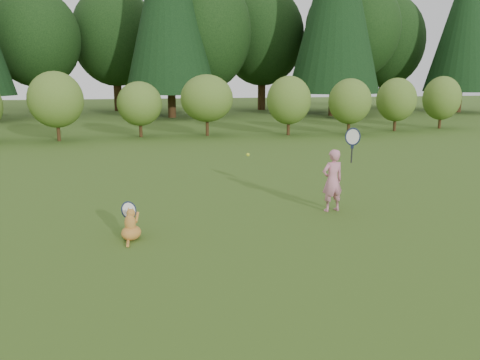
{
  "coord_description": "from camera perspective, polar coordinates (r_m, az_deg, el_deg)",
  "views": [
    {
      "loc": [
        -1.49,
        -7.38,
        2.55
      ],
      "look_at": [
        0.2,
        0.8,
        0.7
      ],
      "focal_mm": 35.0,
      "sensor_mm": 36.0,
      "label": 1
    }
  ],
  "objects": [
    {
      "name": "shrub_row",
      "position": [
        20.46,
        -7.57,
        9.16
      ],
      "size": [
        28.0,
        3.0,
        2.8
      ],
      "primitive_type": null,
      "color": "#4C6D22",
      "rests_on": "ground"
    },
    {
      "name": "child",
      "position": [
        9.12,
        11.28,
        0.12
      ],
      "size": [
        0.69,
        0.45,
        1.81
      ],
      "rotation": [
        0.0,
        0.0,
        3.31
      ],
      "color": "#CF7B92",
      "rests_on": "ground"
    },
    {
      "name": "cat",
      "position": [
        7.69,
        -13.18,
        -5.12
      ],
      "size": [
        0.52,
        0.8,
        0.69
      ],
      "rotation": [
        0.0,
        0.0,
        -0.43
      ],
      "color": "#B56622",
      "rests_on": "ground"
    },
    {
      "name": "ground",
      "position": [
        7.94,
        -0.25,
        -6.23
      ],
      "size": [
        100.0,
        100.0,
        0.0
      ],
      "primitive_type": "plane",
      "color": "#304C15",
      "rests_on": "ground"
    },
    {
      "name": "tennis_ball",
      "position": [
        9.4,
        0.98,
        3.11
      ],
      "size": [
        0.07,
        0.07,
        0.07
      ],
      "color": "#9BD418",
      "rests_on": "ground"
    }
  ]
}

